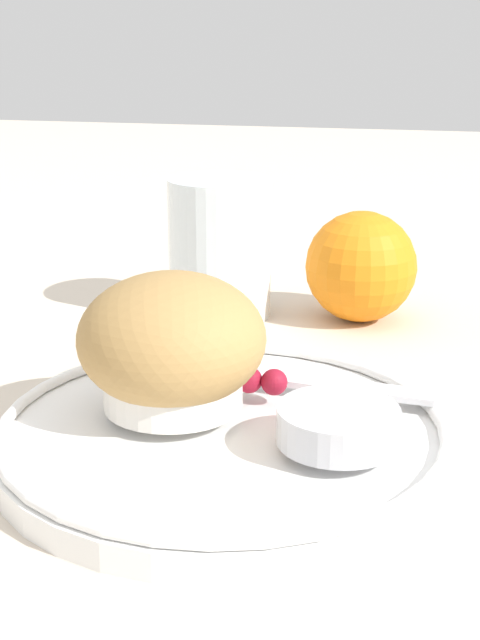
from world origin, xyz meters
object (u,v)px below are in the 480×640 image
(orange_fruit, at_px, (361,267))
(juice_glass, at_px, (220,248))
(muffin, at_px, (172,346))
(butter_knife, at_px, (280,378))

(orange_fruit, height_order, juice_glass, juice_glass)
(muffin, height_order, butter_knife, muffin)
(butter_knife, distance_m, juice_glass, 0.19)
(juice_glass, bearing_deg, butter_knife, -65.51)
(butter_knife, xyz_separation_m, orange_fruit, (0.03, 0.18, 0.02))
(orange_fruit, bearing_deg, juice_glass, -174.15)
(muffin, relative_size, butter_knife, 0.56)
(butter_knife, relative_size, juice_glass, 1.67)
(juice_glass, bearing_deg, orange_fruit, 5.85)
(muffin, relative_size, juice_glass, 0.94)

